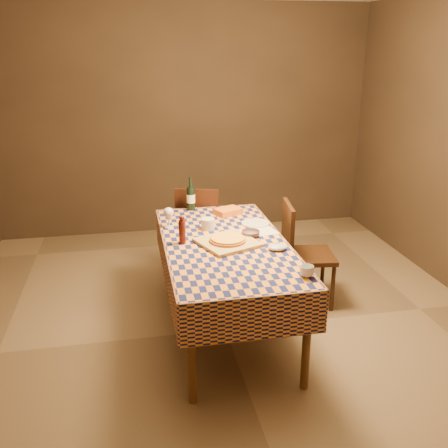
{
  "coord_description": "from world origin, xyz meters",
  "views": [
    {
      "loc": [
        -0.7,
        -3.5,
        2.18
      ],
      "look_at": [
        0.0,
        0.05,
        0.9
      ],
      "focal_mm": 40.0,
      "sensor_mm": 36.0,
      "label": 1
    }
  ],
  "objects_px": {
    "chair_far": "(199,226)",
    "chair_right": "(300,248)",
    "cutting_board": "(228,242)",
    "bowl": "(251,234)",
    "pizza": "(228,239)",
    "wine_bottle": "(191,198)",
    "white_plate": "(255,223)",
    "dining_table": "(225,251)"
  },
  "relations": [
    {
      "from": "pizza",
      "to": "chair_far",
      "type": "relative_size",
      "value": 0.4
    },
    {
      "from": "cutting_board",
      "to": "pizza",
      "type": "relative_size",
      "value": 1.08
    },
    {
      "from": "dining_table",
      "to": "bowl",
      "type": "bearing_deg",
      "value": 19.92
    },
    {
      "from": "dining_table",
      "to": "bowl",
      "type": "xyz_separation_m",
      "value": [
        0.22,
        0.08,
        0.1
      ]
    },
    {
      "from": "bowl",
      "to": "pizza",
      "type": "bearing_deg",
      "value": -149.7
    },
    {
      "from": "dining_table",
      "to": "chair_right",
      "type": "height_order",
      "value": "chair_right"
    },
    {
      "from": "chair_far",
      "to": "chair_right",
      "type": "bearing_deg",
      "value": -43.73
    },
    {
      "from": "white_plate",
      "to": "chair_far",
      "type": "relative_size",
      "value": 0.25
    },
    {
      "from": "cutting_board",
      "to": "wine_bottle",
      "type": "relative_size",
      "value": 1.31
    },
    {
      "from": "cutting_board",
      "to": "white_plate",
      "type": "distance_m",
      "value": 0.52
    },
    {
      "from": "bowl",
      "to": "chair_right",
      "type": "bearing_deg",
      "value": 26.88
    },
    {
      "from": "chair_right",
      "to": "cutting_board",
      "type": "bearing_deg",
      "value": -152.1
    },
    {
      "from": "cutting_board",
      "to": "white_plate",
      "type": "xyz_separation_m",
      "value": [
        0.32,
        0.4,
        -0.01
      ]
    },
    {
      "from": "pizza",
      "to": "chair_right",
      "type": "bearing_deg",
      "value": 27.9
    },
    {
      "from": "cutting_board",
      "to": "dining_table",
      "type": "bearing_deg",
      "value": 102.35
    },
    {
      "from": "pizza",
      "to": "white_plate",
      "type": "xyz_separation_m",
      "value": [
        0.32,
        0.4,
        -0.03
      ]
    },
    {
      "from": "cutting_board",
      "to": "chair_far",
      "type": "relative_size",
      "value": 0.43
    },
    {
      "from": "chair_far",
      "to": "chair_right",
      "type": "xyz_separation_m",
      "value": [
        0.78,
        -0.75,
        0.0
      ]
    },
    {
      "from": "cutting_board",
      "to": "wine_bottle",
      "type": "bearing_deg",
      "value": 100.02
    },
    {
      "from": "pizza",
      "to": "chair_right",
      "type": "relative_size",
      "value": 0.4
    },
    {
      "from": "wine_bottle",
      "to": "dining_table",
      "type": "bearing_deg",
      "value": -80.1
    },
    {
      "from": "pizza",
      "to": "chair_far",
      "type": "bearing_deg",
      "value": 92.84
    },
    {
      "from": "dining_table",
      "to": "bowl",
      "type": "distance_m",
      "value": 0.26
    },
    {
      "from": "cutting_board",
      "to": "chair_right",
      "type": "xyz_separation_m",
      "value": [
        0.73,
        0.39,
        -0.26
      ]
    },
    {
      "from": "wine_bottle",
      "to": "chair_right",
      "type": "bearing_deg",
      "value": -30.37
    },
    {
      "from": "bowl",
      "to": "wine_bottle",
      "type": "xyz_separation_m",
      "value": [
        -0.37,
        0.78,
        0.09
      ]
    },
    {
      "from": "cutting_board",
      "to": "bowl",
      "type": "relative_size",
      "value": 2.76
    },
    {
      "from": "wine_bottle",
      "to": "chair_far",
      "type": "relative_size",
      "value": 0.33
    },
    {
      "from": "dining_table",
      "to": "chair_far",
      "type": "height_order",
      "value": "chair_far"
    },
    {
      "from": "pizza",
      "to": "wine_bottle",
      "type": "relative_size",
      "value": 1.21
    },
    {
      "from": "wine_bottle",
      "to": "chair_far",
      "type": "distance_m",
      "value": 0.44
    },
    {
      "from": "chair_right",
      "to": "bowl",
      "type": "bearing_deg",
      "value": -153.12
    },
    {
      "from": "bowl",
      "to": "dining_table",
      "type": "bearing_deg",
      "value": -160.08
    },
    {
      "from": "cutting_board",
      "to": "chair_right",
      "type": "bearing_deg",
      "value": 27.9
    },
    {
      "from": "pizza",
      "to": "wine_bottle",
      "type": "distance_m",
      "value": 0.92
    },
    {
      "from": "bowl",
      "to": "chair_right",
      "type": "height_order",
      "value": "chair_right"
    },
    {
      "from": "white_plate",
      "to": "chair_right",
      "type": "xyz_separation_m",
      "value": [
        0.4,
        -0.02,
        -0.25
      ]
    },
    {
      "from": "white_plate",
      "to": "chair_right",
      "type": "distance_m",
      "value": 0.48
    },
    {
      "from": "dining_table",
      "to": "wine_bottle",
      "type": "distance_m",
      "value": 0.9
    },
    {
      "from": "dining_table",
      "to": "wine_bottle",
      "type": "xyz_separation_m",
      "value": [
        -0.15,
        0.86,
        0.19
      ]
    },
    {
      "from": "white_plate",
      "to": "chair_far",
      "type": "bearing_deg",
      "value": 117.42
    },
    {
      "from": "pizza",
      "to": "wine_bottle",
      "type": "bearing_deg",
      "value": 100.02
    }
  ]
}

